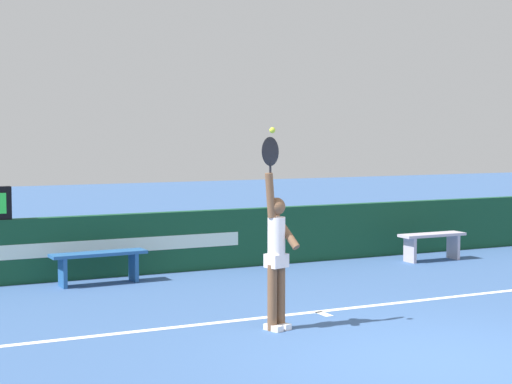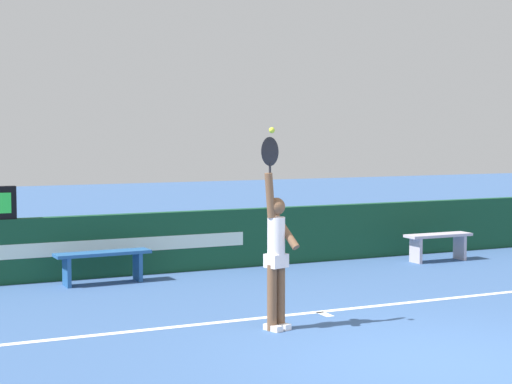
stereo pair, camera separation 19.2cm
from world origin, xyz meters
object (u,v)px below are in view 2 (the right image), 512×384
(tennis_ball, at_px, (272,130))
(courtside_bench_near, at_px, (438,241))
(courtside_bench_far, at_px, (103,259))
(tennis_player, at_px, (276,251))

(tennis_ball, relative_size, courtside_bench_near, 0.05)
(courtside_bench_near, distance_m, courtside_bench_far, 6.11)
(tennis_player, height_order, courtside_bench_near, tennis_player)
(tennis_player, relative_size, courtside_bench_near, 1.79)
(tennis_ball, bearing_deg, tennis_player, 45.14)
(courtside_bench_near, relative_size, courtside_bench_far, 0.86)
(tennis_player, bearing_deg, tennis_ball, -134.86)
(tennis_player, xyz_separation_m, courtside_bench_near, (5.02, 3.48, -0.57))
(courtside_bench_far, bearing_deg, tennis_ball, -76.38)
(courtside_bench_near, xyz_separation_m, courtside_bench_far, (-6.09, 0.36, 0.01))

